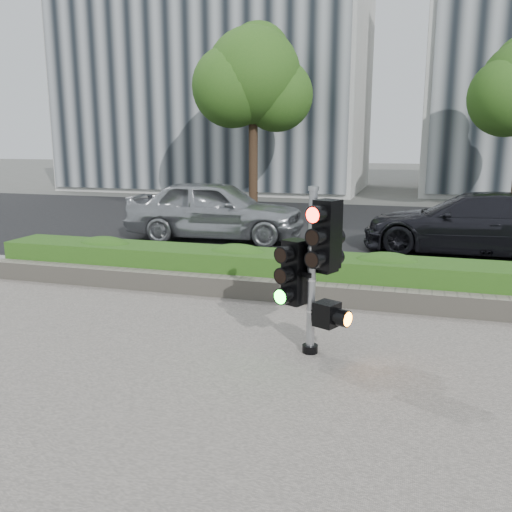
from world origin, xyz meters
name	(u,v)px	position (x,y,z in m)	size (l,w,h in m)	color
ground	(262,342)	(0.00, 0.00, 0.00)	(120.00, 120.00, 0.00)	#51514C
sidewalk	(190,433)	(0.00, -2.50, 0.01)	(16.00, 11.00, 0.03)	#9E9389
road	(350,229)	(0.00, 10.00, 0.01)	(60.00, 13.00, 0.02)	black
curb	(307,282)	(0.00, 3.15, 0.06)	(60.00, 0.25, 0.12)	gray
stone_wall	(293,292)	(0.00, 1.90, 0.20)	(12.00, 0.32, 0.34)	gray
hedge	(301,273)	(0.00, 2.55, 0.37)	(12.00, 1.00, 0.68)	#54972E
building_left	(220,52)	(-9.00, 23.00, 7.50)	(16.00, 9.00, 15.00)	#B7B7B2
tree_left	(253,80)	(-4.52, 14.56, 5.04)	(4.61, 4.03, 7.34)	black
traffic_signal	(315,263)	(0.76, -0.24, 1.21)	(0.79, 0.68, 2.14)	black
car_silver	(216,210)	(-3.36, 7.12, 0.85)	(1.96, 4.86, 1.66)	#A1A4A8
car_dark	(473,223)	(3.27, 7.08, 0.77)	(2.09, 5.13, 1.49)	black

